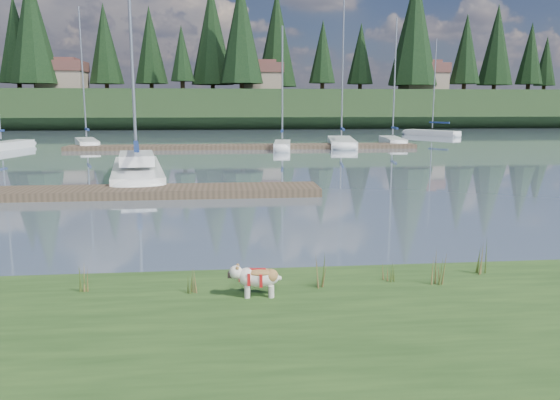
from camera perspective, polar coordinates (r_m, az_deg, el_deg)
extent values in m
plane|color=slate|center=(41.21, -6.54, 5.33)|extent=(200.00, 200.00, 0.00)
cube|color=black|center=(84.08, -6.22, 9.39)|extent=(200.00, 20.00, 5.00)
cylinder|color=silver|center=(8.56, -3.44, -9.57)|extent=(0.09, 0.09, 0.19)
cylinder|color=silver|center=(8.74, -3.41, -9.16)|extent=(0.09, 0.09, 0.19)
cylinder|color=silver|center=(8.56, -0.92, -9.56)|extent=(0.09, 0.09, 0.19)
cylinder|color=silver|center=(8.74, -0.94, -9.15)|extent=(0.09, 0.09, 0.19)
ellipsoid|color=silver|center=(8.59, -2.12, -8.13)|extent=(0.63, 0.35, 0.29)
ellipsoid|color=#9F6F3B|center=(8.56, -2.13, -7.54)|extent=(0.45, 0.32, 0.10)
ellipsoid|color=silver|center=(8.57, -4.64, -7.54)|extent=(0.23, 0.24, 0.21)
cube|color=black|center=(8.58, -5.26, -7.78)|extent=(0.07, 0.11, 0.08)
cube|color=white|center=(25.51, -14.70, 2.72)|extent=(3.49, 9.25, 0.70)
ellipsoid|color=white|center=(30.00, -14.78, 3.76)|extent=(2.35, 2.75, 0.70)
cylinder|color=silver|center=(26.50, -15.46, 19.08)|extent=(0.14, 0.14, 13.70)
cube|color=navy|center=(24.05, -14.80, 5.47)|extent=(0.86, 4.09, 0.20)
cube|color=white|center=(24.92, -14.76, 4.24)|extent=(1.95, 3.48, 0.45)
cube|color=#4C3D2C|center=(20.82, -18.32, 0.76)|extent=(16.00, 2.00, 0.30)
cube|color=#4C3D2C|center=(41.22, -3.75, 5.58)|extent=(26.00, 2.20, 0.30)
cube|color=white|center=(44.93, -27.08, 4.97)|extent=(2.78, 6.46, 0.70)
ellipsoid|color=white|center=(47.57, -24.98, 5.35)|extent=(1.72, 1.98, 0.70)
cube|color=white|center=(45.72, -19.53, 5.55)|extent=(3.26, 6.39, 0.70)
ellipsoid|color=white|center=(48.83, -19.80, 5.78)|extent=(1.82, 2.04, 0.70)
cylinder|color=silver|center=(45.67, -19.94, 12.40)|extent=(0.12, 0.12, 9.77)
cube|color=navy|center=(44.80, -19.53, 6.99)|extent=(0.95, 2.43, 0.20)
cube|color=white|center=(40.47, 0.24, 5.62)|extent=(1.77, 5.19, 0.70)
ellipsoid|color=white|center=(43.00, 0.30, 5.88)|extent=(1.27, 1.51, 0.70)
cylinder|color=silver|center=(40.38, 0.25, 12.12)|extent=(0.12, 0.12, 8.00)
cube|color=navy|center=(39.70, 0.23, 7.24)|extent=(0.45, 2.03, 0.20)
cube|color=white|center=(44.41, 6.42, 5.95)|extent=(3.21, 8.71, 0.70)
ellipsoid|color=white|center=(48.65, 6.12, 6.30)|extent=(2.19, 2.58, 0.70)
cylinder|color=silver|center=(44.48, 6.60, 15.14)|extent=(0.12, 0.12, 13.08)
cube|color=navy|center=(43.18, 6.54, 7.40)|extent=(0.71, 3.38, 0.20)
cube|color=white|center=(46.50, 11.67, 5.98)|extent=(2.15, 6.17, 0.70)
ellipsoid|color=white|center=(49.47, 11.07, 6.23)|extent=(1.52, 1.81, 0.70)
cylinder|color=silver|center=(46.45, 11.90, 12.44)|extent=(0.12, 0.12, 9.31)
cube|color=navy|center=(45.63, 11.89, 7.39)|extent=(0.51, 2.41, 0.20)
cube|color=white|center=(60.56, 15.60, 6.71)|extent=(4.48, 5.92, 0.70)
ellipsoid|color=white|center=(62.42, 13.32, 6.90)|extent=(2.03, 2.13, 0.70)
cylinder|color=silver|center=(60.52, 15.84, 11.58)|extent=(0.12, 0.12, 9.15)
cube|color=navy|center=(60.02, 16.30, 7.78)|extent=(1.48, 2.16, 0.20)
cone|color=#475B23|center=(8.89, -9.45, -7.90)|extent=(0.03, 0.03, 0.50)
cone|color=brown|center=(8.83, -8.75, -8.34)|extent=(0.03, 0.03, 0.40)
cone|color=#475B23|center=(8.90, -9.05, -7.68)|extent=(0.03, 0.03, 0.55)
cone|color=brown|center=(8.87, -8.53, -8.41)|extent=(0.03, 0.03, 0.35)
cone|color=#475B23|center=(8.82, -9.34, -8.21)|extent=(0.03, 0.03, 0.45)
cone|color=#475B23|center=(9.05, 3.91, -7.51)|extent=(0.03, 0.03, 0.48)
cone|color=brown|center=(9.01, 4.67, -7.91)|extent=(0.03, 0.03, 0.39)
cone|color=#475B23|center=(9.08, 4.25, -7.29)|extent=(0.03, 0.03, 0.53)
cone|color=brown|center=(9.06, 4.81, -7.97)|extent=(0.03, 0.03, 0.34)
cone|color=#475B23|center=(8.98, 4.12, -7.80)|extent=(0.03, 0.03, 0.43)
cone|color=#475B23|center=(9.43, 15.92, -6.86)|extent=(0.03, 0.03, 0.57)
cone|color=brown|center=(9.43, 16.68, -7.27)|extent=(0.03, 0.03, 0.46)
cone|color=#475B23|center=(9.47, 16.20, -6.62)|extent=(0.03, 0.03, 0.63)
cone|color=brown|center=(9.48, 16.75, -7.35)|extent=(0.03, 0.03, 0.40)
cone|color=#475B23|center=(9.38, 16.20, -7.16)|extent=(0.03, 0.03, 0.52)
cone|color=#475B23|center=(9.30, -20.40, -7.62)|extent=(0.03, 0.03, 0.49)
cone|color=brown|center=(9.22, -19.82, -8.05)|extent=(0.03, 0.03, 0.39)
cone|color=#475B23|center=(9.31, -20.00, -7.43)|extent=(0.03, 0.03, 0.54)
cone|color=brown|center=(9.26, -19.57, -8.12)|extent=(0.03, 0.03, 0.34)
cone|color=#475B23|center=(9.23, -20.39, -7.92)|extent=(0.03, 0.03, 0.44)
cone|color=#475B23|center=(9.51, 10.95, -7.29)|extent=(0.03, 0.03, 0.33)
cone|color=brown|center=(9.48, 11.71, -7.57)|extent=(0.03, 0.03, 0.26)
cone|color=#475B23|center=(9.55, 11.25, -7.13)|extent=(0.03, 0.03, 0.36)
cone|color=brown|center=(9.53, 11.81, -7.58)|extent=(0.03, 0.03, 0.23)
cone|color=#475B23|center=(9.44, 11.20, -7.52)|extent=(0.03, 0.03, 0.29)
cone|color=#475B23|center=(10.25, 19.83, -5.50)|extent=(0.03, 0.03, 0.65)
cone|color=brown|center=(10.26, 20.54, -5.91)|extent=(0.03, 0.03, 0.52)
cone|color=#475B23|center=(10.30, 20.08, -5.27)|extent=(0.03, 0.03, 0.71)
cone|color=brown|center=(10.31, 20.58, -6.02)|extent=(0.03, 0.03, 0.45)
cone|color=#475B23|center=(10.20, 20.12, -5.79)|extent=(0.03, 0.03, 0.58)
cube|color=#33281C|center=(10.02, -8.73, -8.97)|extent=(60.00, 0.50, 0.14)
cylinder|color=#382619|center=(83.14, -24.12, 10.93)|extent=(0.60, 0.60, 1.80)
cone|color=black|center=(83.73, -24.51, 16.16)|extent=(6.60, 6.60, 15.00)
cylinder|color=#382619|center=(83.78, -13.26, 11.51)|extent=(0.60, 0.60, 1.80)
cone|color=black|center=(84.16, -13.43, 15.49)|extent=(4.84, 4.84, 11.00)
cylinder|color=#382619|center=(77.15, -4.02, 11.90)|extent=(0.60, 0.60, 1.80)
cone|color=black|center=(77.73, -4.09, 17.21)|extent=(6.16, 6.16, 14.00)
cylinder|color=#382619|center=(82.39, 4.44, 11.77)|extent=(0.60, 0.60, 1.80)
cone|color=black|center=(82.69, 4.48, 15.20)|extent=(3.96, 3.96, 9.00)
cylinder|color=#382619|center=(83.74, 13.66, 11.50)|extent=(0.60, 0.60, 1.80)
cone|color=black|center=(84.38, 13.89, 17.00)|extent=(7.04, 7.04, 16.00)
cylinder|color=#382619|center=(91.98, 21.44, 10.94)|extent=(0.60, 0.60, 1.80)
cone|color=black|center=(92.37, 21.69, 14.84)|extent=(5.28, 5.28, 12.00)
cube|color=gray|center=(84.21, -21.74, 11.41)|extent=(6.00, 5.00, 2.80)
cube|color=brown|center=(84.31, -21.83, 12.83)|extent=(6.30, 5.30, 1.40)
cube|color=brown|center=(84.36, -21.87, 13.37)|extent=(4.20, 3.60, 0.70)
cube|color=gray|center=(82.31, -2.01, 12.14)|extent=(6.00, 5.00, 2.80)
cube|color=brown|center=(82.42, -2.01, 13.60)|extent=(6.30, 5.30, 1.40)
cube|color=brown|center=(82.47, -2.02, 14.16)|extent=(4.20, 3.60, 0.70)
cube|color=gray|center=(85.37, 14.74, 11.75)|extent=(6.00, 5.00, 2.80)
cube|color=brown|center=(85.47, 14.80, 13.16)|extent=(6.30, 5.30, 1.40)
cube|color=brown|center=(85.52, 14.83, 13.69)|extent=(4.20, 3.60, 0.70)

